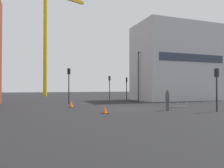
{
  "coord_description": "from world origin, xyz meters",
  "views": [
    {
      "loc": [
        -7.88,
        -18.34,
        1.94
      ],
      "look_at": [
        0.0,
        4.03,
        2.35
      ],
      "focal_mm": 34.75,
      "sensor_mm": 36.0,
      "label": 1
    }
  ],
  "objects_px": {
    "streetlamp_tall": "(139,72)",
    "traffic_light_crosswalk": "(217,82)",
    "traffic_cone_orange": "(71,105)",
    "traffic_light_island": "(127,85)",
    "traffic_light_verge": "(69,80)",
    "pedestrian_walking": "(167,99)",
    "traffic_cone_striped": "(105,110)",
    "construction_crane": "(47,27)",
    "traffic_light_median": "(110,84)"
  },
  "relations": [
    {
      "from": "streetlamp_tall",
      "to": "traffic_light_crosswalk",
      "type": "relative_size",
      "value": 2.08
    },
    {
      "from": "traffic_cone_orange",
      "to": "traffic_light_island",
      "type": "bearing_deg",
      "value": 43.02
    },
    {
      "from": "traffic_light_verge",
      "to": "pedestrian_walking",
      "type": "xyz_separation_m",
      "value": [
        6.75,
        -10.31,
        -1.81
      ]
    },
    {
      "from": "traffic_cone_striped",
      "to": "traffic_cone_orange",
      "type": "height_order",
      "value": "traffic_cone_orange"
    },
    {
      "from": "construction_crane",
      "to": "traffic_light_median",
      "type": "distance_m",
      "value": 24.54
    },
    {
      "from": "traffic_light_median",
      "to": "traffic_cone_striped",
      "type": "relative_size",
      "value": 6.84
    },
    {
      "from": "traffic_cone_striped",
      "to": "traffic_light_median",
      "type": "bearing_deg",
      "value": 70.17
    },
    {
      "from": "traffic_light_verge",
      "to": "traffic_light_median",
      "type": "distance_m",
      "value": 11.13
    },
    {
      "from": "traffic_light_island",
      "to": "traffic_cone_striped",
      "type": "xyz_separation_m",
      "value": [
        -8.33,
        -15.19,
        -2.13
      ]
    },
    {
      "from": "streetlamp_tall",
      "to": "pedestrian_walking",
      "type": "relative_size",
      "value": 4.16
    },
    {
      "from": "traffic_light_island",
      "to": "traffic_light_crosswalk",
      "type": "bearing_deg",
      "value": -87.91
    },
    {
      "from": "traffic_light_island",
      "to": "streetlamp_tall",
      "type": "bearing_deg",
      "value": -54.7
    },
    {
      "from": "traffic_light_crosswalk",
      "to": "traffic_cone_striped",
      "type": "distance_m",
      "value": 9.38
    },
    {
      "from": "streetlamp_tall",
      "to": "traffic_light_verge",
      "type": "xyz_separation_m",
      "value": [
        -10.82,
        -2.98,
        -1.43
      ]
    },
    {
      "from": "traffic_light_island",
      "to": "traffic_light_verge",
      "type": "bearing_deg",
      "value": -153.2
    },
    {
      "from": "traffic_light_island",
      "to": "traffic_cone_striped",
      "type": "relative_size",
      "value": 6.23
    },
    {
      "from": "construction_crane",
      "to": "traffic_light_crosswalk",
      "type": "relative_size",
      "value": 7.06
    },
    {
      "from": "streetlamp_tall",
      "to": "traffic_light_crosswalk",
      "type": "bearing_deg",
      "value": -92.55
    },
    {
      "from": "traffic_light_island",
      "to": "traffic_light_median",
      "type": "relative_size",
      "value": 0.91
    },
    {
      "from": "construction_crane",
      "to": "pedestrian_walking",
      "type": "xyz_separation_m",
      "value": [
        8.17,
        -36.59,
        -15.03
      ]
    },
    {
      "from": "traffic_light_median",
      "to": "pedestrian_walking",
      "type": "xyz_separation_m",
      "value": [
        -1.05,
        -18.25,
        -1.58
      ]
    },
    {
      "from": "traffic_light_verge",
      "to": "traffic_light_median",
      "type": "relative_size",
      "value": 1.1
    },
    {
      "from": "traffic_light_median",
      "to": "construction_crane",
      "type": "bearing_deg",
      "value": 116.68
    },
    {
      "from": "traffic_cone_orange",
      "to": "traffic_cone_striped",
      "type": "bearing_deg",
      "value": -74.89
    },
    {
      "from": "pedestrian_walking",
      "to": "traffic_light_island",
      "type": "bearing_deg",
      "value": 79.6
    },
    {
      "from": "streetlamp_tall",
      "to": "traffic_light_median",
      "type": "height_order",
      "value": "streetlamp_tall"
    },
    {
      "from": "construction_crane",
      "to": "pedestrian_walking",
      "type": "relative_size",
      "value": 14.14
    },
    {
      "from": "traffic_light_median",
      "to": "streetlamp_tall",
      "type": "bearing_deg",
      "value": -58.67
    },
    {
      "from": "traffic_light_island",
      "to": "pedestrian_walking",
      "type": "relative_size",
      "value": 2.01
    },
    {
      "from": "traffic_light_median",
      "to": "traffic_cone_striped",
      "type": "height_order",
      "value": "traffic_light_median"
    },
    {
      "from": "traffic_light_median",
      "to": "traffic_light_crosswalk",
      "type": "height_order",
      "value": "traffic_light_median"
    },
    {
      "from": "pedestrian_walking",
      "to": "traffic_cone_orange",
      "type": "distance_m",
      "value": 9.27
    },
    {
      "from": "streetlamp_tall",
      "to": "traffic_light_island",
      "type": "xyz_separation_m",
      "value": [
        -1.3,
        1.83,
        -1.86
      ]
    },
    {
      "from": "traffic_cone_orange",
      "to": "traffic_light_median",
      "type": "bearing_deg",
      "value": 56.5
    },
    {
      "from": "traffic_light_verge",
      "to": "traffic_light_crosswalk",
      "type": "distance_m",
      "value": 15.88
    },
    {
      "from": "traffic_light_median",
      "to": "traffic_light_crosswalk",
      "type": "xyz_separation_m",
      "value": [
        2.34,
        -20.15,
        -0.22
      ]
    },
    {
      "from": "traffic_cone_striped",
      "to": "streetlamp_tall",
      "type": "bearing_deg",
      "value": 54.22
    },
    {
      "from": "construction_crane",
      "to": "traffic_cone_striped",
      "type": "relative_size",
      "value": 43.74
    },
    {
      "from": "construction_crane",
      "to": "traffic_light_verge",
      "type": "distance_m",
      "value": 29.46
    },
    {
      "from": "traffic_light_crosswalk",
      "to": "streetlamp_tall",
      "type": "bearing_deg",
      "value": 87.45
    },
    {
      "from": "traffic_light_crosswalk",
      "to": "pedestrian_walking",
      "type": "height_order",
      "value": "traffic_light_crosswalk"
    },
    {
      "from": "traffic_light_island",
      "to": "traffic_light_verge",
      "type": "distance_m",
      "value": 10.68
    },
    {
      "from": "traffic_light_crosswalk",
      "to": "traffic_light_median",
      "type": "bearing_deg",
      "value": 96.64
    },
    {
      "from": "traffic_light_verge",
      "to": "traffic_cone_orange",
      "type": "xyz_separation_m",
      "value": [
        -0.4,
        -4.45,
        -2.55
      ]
    },
    {
      "from": "traffic_light_verge",
      "to": "traffic_cone_orange",
      "type": "height_order",
      "value": "traffic_light_verge"
    },
    {
      "from": "construction_crane",
      "to": "streetlamp_tall",
      "type": "bearing_deg",
      "value": -62.29
    },
    {
      "from": "streetlamp_tall",
      "to": "traffic_light_median",
      "type": "xyz_separation_m",
      "value": [
        -3.02,
        4.96,
        -1.65
      ]
    },
    {
      "from": "traffic_light_median",
      "to": "traffic_cone_striped",
      "type": "distance_m",
      "value": 19.61
    },
    {
      "from": "traffic_light_verge",
      "to": "traffic_cone_striped",
      "type": "distance_m",
      "value": 10.75
    },
    {
      "from": "traffic_light_median",
      "to": "traffic_cone_orange",
      "type": "relative_size",
      "value": 6.35
    }
  ]
}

